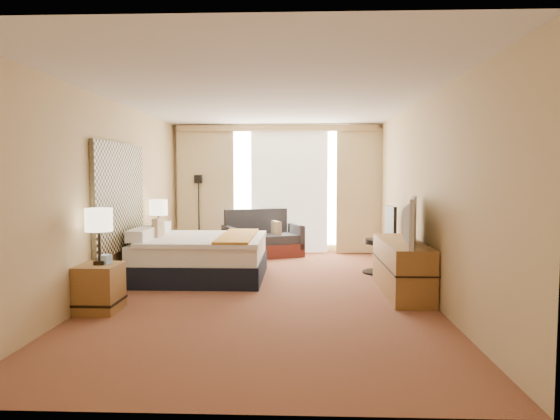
{
  "coord_description": "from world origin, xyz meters",
  "views": [
    {
      "loc": [
        0.45,
        -6.68,
        1.58
      ],
      "look_at": [
        0.18,
        0.4,
        1.09
      ],
      "focal_mm": 32.0,
      "sensor_mm": 36.0,
      "label": 1
    }
  ],
  "objects_px": {
    "floor_lamp": "(199,198)",
    "nightstand_left": "(100,288)",
    "loveseat": "(262,241)",
    "bed": "(201,256)",
    "desk_chair": "(383,243)",
    "media_dresser": "(402,267)",
    "lamp_left": "(99,221)",
    "lamp_right": "(158,208)",
    "television": "(404,221)",
    "nightstand_right": "(160,254)"
  },
  "relations": [
    {
      "from": "floor_lamp",
      "to": "nightstand_left",
      "type": "bearing_deg",
      "value": -93.83
    },
    {
      "from": "loveseat",
      "to": "bed",
      "type": "bearing_deg",
      "value": -134.52
    },
    {
      "from": "floor_lamp",
      "to": "desk_chair",
      "type": "height_order",
      "value": "floor_lamp"
    },
    {
      "from": "media_dresser",
      "to": "lamp_left",
      "type": "height_order",
      "value": "lamp_left"
    },
    {
      "from": "floor_lamp",
      "to": "lamp_right",
      "type": "distance_m",
      "value": 1.86
    },
    {
      "from": "lamp_left",
      "to": "television",
      "type": "relative_size",
      "value": 0.62
    },
    {
      "from": "nightstand_right",
      "to": "media_dresser",
      "type": "distance_m",
      "value": 3.97
    },
    {
      "from": "media_dresser",
      "to": "floor_lamp",
      "type": "bearing_deg",
      "value": 135.93
    },
    {
      "from": "media_dresser",
      "to": "loveseat",
      "type": "bearing_deg",
      "value": 125.13
    },
    {
      "from": "loveseat",
      "to": "nightstand_left",
      "type": "bearing_deg",
      "value": -135.81
    },
    {
      "from": "nightstand_left",
      "to": "floor_lamp",
      "type": "xyz_separation_m",
      "value": [
        0.29,
        4.35,
        0.85
      ]
    },
    {
      "from": "floor_lamp",
      "to": "lamp_right",
      "type": "bearing_deg",
      "value": -99.39
    },
    {
      "from": "lamp_left",
      "to": "nightstand_right",
      "type": "bearing_deg",
      "value": 90.24
    },
    {
      "from": "nightstand_right",
      "to": "lamp_right",
      "type": "xyz_separation_m",
      "value": [
        -0.01,
        0.02,
        0.76
      ]
    },
    {
      "from": "bed",
      "to": "floor_lamp",
      "type": "bearing_deg",
      "value": 101.96
    },
    {
      "from": "nightstand_right",
      "to": "bed",
      "type": "distance_m",
      "value": 1.01
    },
    {
      "from": "nightstand_right",
      "to": "loveseat",
      "type": "xyz_separation_m",
      "value": [
        1.6,
        1.53,
        0.03
      ]
    },
    {
      "from": "media_dresser",
      "to": "bed",
      "type": "relative_size",
      "value": 0.94
    },
    {
      "from": "bed",
      "to": "television",
      "type": "xyz_separation_m",
      "value": [
        2.84,
        -1.21,
        0.66
      ]
    },
    {
      "from": "floor_lamp",
      "to": "lamp_left",
      "type": "bearing_deg",
      "value": -93.69
    },
    {
      "from": "loveseat",
      "to": "desk_chair",
      "type": "xyz_separation_m",
      "value": [
        2.07,
        -1.62,
        0.18
      ]
    },
    {
      "from": "bed",
      "to": "lamp_right",
      "type": "bearing_deg",
      "value": 143.06
    },
    {
      "from": "loveseat",
      "to": "lamp_right",
      "type": "bearing_deg",
      "value": -160.97
    },
    {
      "from": "loveseat",
      "to": "television",
      "type": "xyz_separation_m",
      "value": [
        2.05,
        -3.34,
        0.7
      ]
    },
    {
      "from": "bed",
      "to": "floor_lamp",
      "type": "relative_size",
      "value": 1.2
    },
    {
      "from": "media_dresser",
      "to": "lamp_right",
      "type": "height_order",
      "value": "lamp_right"
    },
    {
      "from": "lamp_right",
      "to": "floor_lamp",
      "type": "bearing_deg",
      "value": 80.61
    },
    {
      "from": "floor_lamp",
      "to": "loveseat",
      "type": "bearing_deg",
      "value": -13.65
    },
    {
      "from": "nightstand_left",
      "to": "bed",
      "type": "relative_size",
      "value": 0.29
    },
    {
      "from": "bed",
      "to": "lamp_left",
      "type": "relative_size",
      "value": 2.91
    },
    {
      "from": "desk_chair",
      "to": "media_dresser",
      "type": "bearing_deg",
      "value": -96.98
    },
    {
      "from": "nightstand_left",
      "to": "loveseat",
      "type": "xyz_separation_m",
      "value": [
        1.6,
        4.03,
        0.03
      ]
    },
    {
      "from": "floor_lamp",
      "to": "media_dresser",
      "type": "bearing_deg",
      "value": -44.07
    },
    {
      "from": "bed",
      "to": "lamp_left",
      "type": "bearing_deg",
      "value": -112.82
    },
    {
      "from": "media_dresser",
      "to": "desk_chair",
      "type": "distance_m",
      "value": 1.37
    },
    {
      "from": "media_dresser",
      "to": "lamp_right",
      "type": "distance_m",
      "value": 4.05
    },
    {
      "from": "nightstand_right",
      "to": "bed",
      "type": "xyz_separation_m",
      "value": [
        0.81,
        -0.6,
        0.06
      ]
    },
    {
      "from": "nightstand_right",
      "to": "loveseat",
      "type": "bearing_deg",
      "value": 43.71
    },
    {
      "from": "desk_chair",
      "to": "lamp_left",
      "type": "distance_m",
      "value": 4.42
    },
    {
      "from": "nightstand_left",
      "to": "bed",
      "type": "xyz_separation_m",
      "value": [
        0.81,
        1.9,
        0.06
      ]
    },
    {
      "from": "desk_chair",
      "to": "lamp_left",
      "type": "height_order",
      "value": "lamp_left"
    },
    {
      "from": "floor_lamp",
      "to": "lamp_left",
      "type": "height_order",
      "value": "floor_lamp"
    },
    {
      "from": "bed",
      "to": "desk_chair",
      "type": "xyz_separation_m",
      "value": [
        2.86,
        0.51,
        0.14
      ]
    },
    {
      "from": "media_dresser",
      "to": "floor_lamp",
      "type": "xyz_separation_m",
      "value": [
        -3.41,
        3.3,
        0.77
      ]
    },
    {
      "from": "nightstand_right",
      "to": "floor_lamp",
      "type": "distance_m",
      "value": 2.06
    },
    {
      "from": "nightstand_right",
      "to": "lamp_left",
      "type": "distance_m",
      "value": 2.62
    },
    {
      "from": "media_dresser",
      "to": "lamp_right",
      "type": "xyz_separation_m",
      "value": [
        -3.71,
        1.47,
        0.69
      ]
    },
    {
      "from": "bed",
      "to": "lamp_right",
      "type": "xyz_separation_m",
      "value": [
        -0.82,
        0.62,
        0.7
      ]
    },
    {
      "from": "television",
      "to": "lamp_right",
      "type": "bearing_deg",
      "value": 77.79
    },
    {
      "from": "lamp_left",
      "to": "nightstand_left",
      "type": "bearing_deg",
      "value": -176.54
    }
  ]
}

